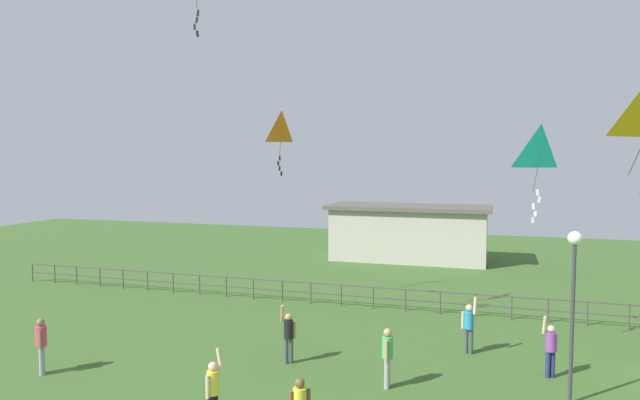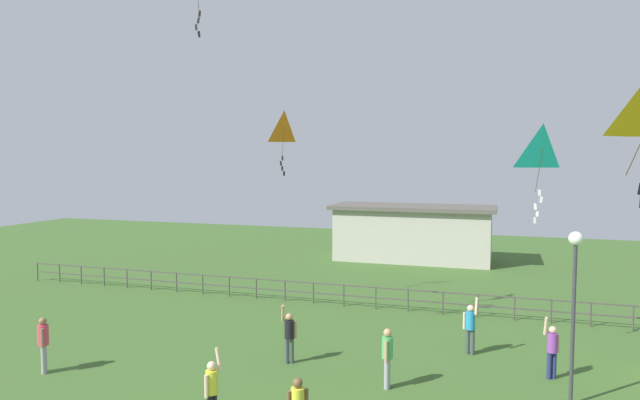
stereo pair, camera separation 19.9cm
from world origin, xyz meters
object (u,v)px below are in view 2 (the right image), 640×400
(person_0, at_px, (387,354))
(person_3, at_px, (470,325))
(person_1, at_px, (552,348))
(person_2, at_px, (289,334))
(lamppost, at_px, (574,280))
(person_4, at_px, (43,341))
(kite_2, at_px, (543,151))
(person_6, at_px, (212,388))
(kite_3, at_px, (284,129))

(person_0, distance_m, person_3, 4.07)
(person_1, relative_size, person_2, 0.98)
(lamppost, height_order, person_4, lamppost)
(lamppost, xyz_separation_m, kite_2, (-0.65, 3.20, 3.33))
(lamppost, bearing_deg, person_6, -154.26)
(person_2, bearing_deg, person_3, 25.91)
(person_6, relative_size, kite_2, 0.61)
(lamppost, relative_size, person_0, 2.69)
(person_2, distance_m, kite_2, 9.68)
(person_6, bearing_deg, person_2, 87.08)
(lamppost, height_order, person_2, lamppost)
(person_4, xyz_separation_m, kite_3, (3.96, 9.46, 6.67))
(person_3, height_order, kite_3, kite_3)
(person_4, bearing_deg, person_3, 25.06)
(person_2, distance_m, person_3, 5.91)
(person_2, bearing_deg, kite_3, 112.65)
(person_1, height_order, person_3, person_3)
(person_1, distance_m, kite_2, 5.90)
(person_1, relative_size, person_4, 1.09)
(person_1, distance_m, person_3, 2.74)
(person_2, bearing_deg, lamppost, -3.57)
(kite_2, bearing_deg, lamppost, -78.56)
(person_2, height_order, person_6, person_6)
(person_0, xyz_separation_m, person_1, (4.40, 2.14, -0.05))
(person_0, bearing_deg, person_1, 25.93)
(person_0, relative_size, person_2, 0.91)
(person_6, xyz_separation_m, kite_2, (7.59, 7.18, 5.67))
(lamppost, relative_size, person_3, 2.36)
(person_0, xyz_separation_m, kite_3, (-5.97, 7.40, 6.67))
(kite_2, relative_size, kite_3, 1.12)
(lamppost, xyz_separation_m, kite_3, (-10.70, 6.95, 4.36))
(person_1, distance_m, person_6, 9.72)
(person_4, distance_m, kite_3, 12.24)
(lamppost, height_order, kite_3, kite_3)
(person_0, relative_size, kite_2, 0.55)
(person_0, relative_size, kite_3, 0.61)
(person_4, xyz_separation_m, person_6, (6.42, -1.46, -0.03))
(kite_3, bearing_deg, lamppost, -33.00)
(person_3, relative_size, person_4, 1.14)
(lamppost, relative_size, kite_2, 1.48)
(kite_2, bearing_deg, person_2, -159.85)
(person_1, distance_m, person_2, 7.77)
(person_1, distance_m, person_4, 14.93)
(person_6, bearing_deg, person_3, 51.85)
(lamppost, distance_m, person_3, 4.71)
(person_2, bearing_deg, kite_2, 20.15)
(person_3, distance_m, person_4, 13.20)
(person_0, height_order, kite_3, kite_3)
(person_4, bearing_deg, kite_3, 67.31)
(person_3, xyz_separation_m, kite_2, (2.05, 0.12, 5.64))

